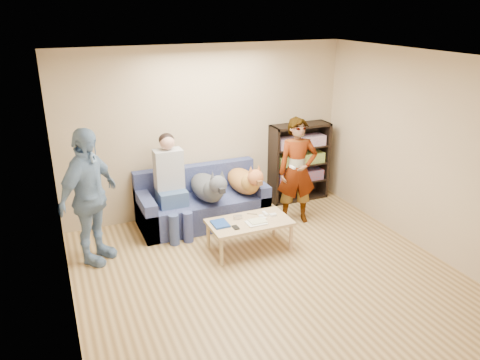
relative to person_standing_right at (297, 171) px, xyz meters
name	(u,v)px	position (x,y,z in m)	size (l,w,h in m)	color
ground	(280,289)	(-1.08, -1.57, -0.80)	(5.00, 5.00, 0.00)	olive
ceiling	(288,62)	(-1.08, -1.57, 1.80)	(5.00, 5.00, 0.00)	white
wall_back	(207,131)	(-1.08, 0.93, 0.50)	(4.50, 4.50, 0.00)	tan
wall_front	(477,322)	(-1.08, -4.07, 0.50)	(4.50, 4.50, 0.00)	tan
wall_left	(62,221)	(-3.33, -1.57, 0.50)	(5.00, 5.00, 0.00)	tan
wall_right	(443,160)	(1.17, -1.57, 0.50)	(5.00, 5.00, 0.00)	tan
blanket	(249,187)	(-0.60, 0.40, -0.30)	(0.45, 0.38, 0.16)	#AFAEB3
person_standing_right	(297,171)	(0.00, 0.00, 0.00)	(0.59, 0.39, 1.61)	gray
person_standing_left	(89,197)	(-2.98, -0.03, 0.08)	(1.03, 0.43, 1.76)	#789CC1
held_controller	(292,167)	(-0.20, -0.20, 0.15)	(0.04, 0.11, 0.03)	white
notebook_blue	(220,224)	(-1.42, -0.50, -0.37)	(0.20, 0.26, 0.03)	navy
papers	(256,223)	(-0.97, -0.65, -0.38)	(0.26, 0.20, 0.01)	silver
magazine	(258,221)	(-0.94, -0.63, -0.36)	(0.22, 0.17, 0.01)	beige
camera_silver	(238,217)	(-1.14, -0.43, -0.36)	(0.11, 0.06, 0.05)	#B6B6BA
controller_a	(265,214)	(-0.74, -0.45, -0.37)	(0.04, 0.13, 0.03)	white
controller_b	(273,215)	(-0.66, -0.53, -0.37)	(0.09, 0.06, 0.03)	white
headphone_cup_a	(264,218)	(-0.82, -0.57, -0.37)	(0.07, 0.07, 0.02)	white
headphone_cup_b	(261,216)	(-0.82, -0.49, -0.37)	(0.07, 0.07, 0.02)	white
pen_orange	(253,226)	(-1.04, -0.71, -0.38)	(0.01, 0.01, 0.14)	orange
pen_black	(252,214)	(-0.90, -0.37, -0.38)	(0.01, 0.01, 0.14)	black
wallet	(236,227)	(-1.27, -0.67, -0.38)	(0.07, 0.12, 0.01)	black
sofa	(202,204)	(-1.33, 0.53, -0.52)	(1.90, 0.85, 0.82)	#515B93
person_seated	(171,181)	(-1.82, 0.40, -0.03)	(0.40, 0.73, 1.47)	#3A5480
dog_gray	(209,187)	(-1.29, 0.30, -0.17)	(0.41, 1.25, 0.59)	#44474E
dog_tan	(245,181)	(-0.68, 0.36, -0.18)	(0.39, 1.15, 0.56)	#AD7434
coffee_table	(249,224)	(-1.02, -0.55, -0.43)	(1.10, 0.60, 0.42)	tan
bookshelf	(299,160)	(0.47, 0.76, -0.13)	(1.00, 0.34, 1.30)	black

